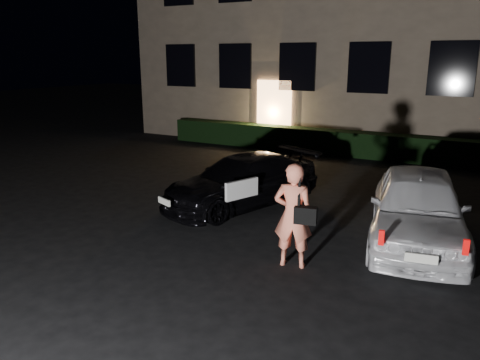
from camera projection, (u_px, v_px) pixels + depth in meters
The scene contains 5 objects.
ground at pixel (186, 279), 7.35m from camera, with size 80.00×80.00×0.00m, color black.
hedge at pixel (360, 145), 16.15m from camera, with size 15.00×0.70×0.85m, color black.
sedan at pixel (242, 181), 10.82m from camera, with size 3.00×4.33×1.16m.
hatch at pixel (418, 207), 8.62m from camera, with size 2.34×4.30×1.39m.
man at pixel (294, 215), 7.60m from camera, with size 0.79×0.55×1.76m.
Camera 1 is at (3.95, -5.48, 3.39)m, focal length 35.00 mm.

